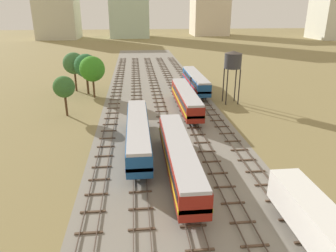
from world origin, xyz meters
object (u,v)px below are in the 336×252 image
Objects in this scene: diesel_railcar_left_mid at (138,132)px; diesel_railcar_centre_midfar at (186,98)px; signal_post_nearest at (191,85)px; freight_boxcar_centre_right_nearest at (324,230)px; diesel_railcar_centre_right_far at (195,80)px; diesel_railcar_centre_left_near at (179,155)px; water_tower at (233,61)px.

diesel_railcar_left_mid is 1.00× the size of diesel_railcar_centre_midfar.
signal_post_nearest is (11.32, 24.19, 0.48)m from diesel_railcar_left_mid.
freight_boxcar_centre_right_nearest is 25.23m from diesel_railcar_left_mid.
diesel_railcar_centre_right_far is at bearing 72.90° from diesel_railcar_centre_midfar.
diesel_railcar_centre_midfar and diesel_railcar_centre_right_far have the same top height.
diesel_railcar_left_mid and diesel_railcar_centre_midfar have the same top height.
diesel_railcar_centre_left_near is at bearing -103.23° from diesel_railcar_centre_right_far.
diesel_railcar_centre_midfar is at bearing 60.69° from diesel_railcar_left_mid.
diesel_railcar_centre_midfar reaches higher than freight_boxcar_centre_right_nearest.
diesel_railcar_centre_left_near is at bearing -100.77° from diesel_railcar_centre_midfar.
signal_post_nearest reaches higher than diesel_railcar_centre_left_near.
water_tower reaches higher than diesel_railcar_centre_left_near.
signal_post_nearest reaches higher than diesel_railcar_centre_right_far.
diesel_railcar_centre_right_far is (9.06, 38.54, 0.00)m from diesel_railcar_centre_left_near.
water_tower is at bearing 63.12° from diesel_railcar_centre_left_near.
diesel_railcar_left_mid is 33.71m from diesel_railcar_centre_right_far.
freight_boxcar_centre_right_nearest is 52.12m from diesel_railcar_centre_right_far.
diesel_railcar_centre_midfar is (9.06, 16.14, 0.00)m from diesel_railcar_left_mid.
water_tower reaches higher than freight_boxcar_centre_right_nearest.
diesel_railcar_left_mid is at bearing 122.59° from freight_boxcar_centre_right_nearest.
diesel_railcar_centre_midfar is at bearing -155.25° from water_tower.
diesel_railcar_centre_left_near is (-9.06, 13.58, 0.15)m from freight_boxcar_centre_right_nearest.
water_tower reaches higher than diesel_railcar_centre_midfar.
signal_post_nearest is at bearing 92.86° from freight_boxcar_centre_right_nearest.
diesel_railcar_centre_right_far is 1.97× the size of water_tower.
freight_boxcar_centre_right_nearest is 0.68× the size of diesel_railcar_centre_left_near.
diesel_railcar_centre_midfar is at bearing -105.70° from signal_post_nearest.
diesel_railcar_centre_midfar is at bearing 96.91° from freight_boxcar_centre_right_nearest.
diesel_railcar_centre_right_far is at bearing 71.23° from signal_post_nearest.
diesel_railcar_left_mid is at bearing -115.08° from signal_post_nearest.
diesel_railcar_centre_left_near is 32.33m from water_tower.
signal_post_nearest is at bearing 77.97° from diesel_railcar_centre_left_near.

